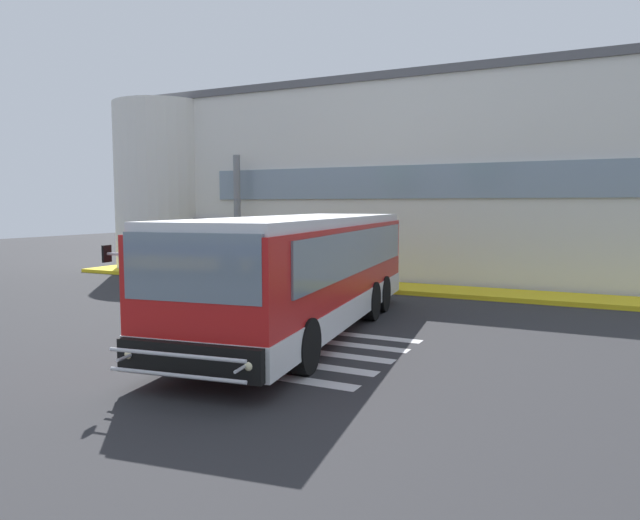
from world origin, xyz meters
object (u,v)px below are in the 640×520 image
at_px(passenger_at_curb_edge, 292,255).
at_px(entry_support_column, 237,215).
at_px(passenger_near_column, 243,253).
at_px(passenger_by_doorway, 256,255).
at_px(bus_main_foreground, 304,276).

bearing_deg(passenger_at_curb_edge, entry_support_column, 164.35).
height_order(entry_support_column, passenger_near_column, entry_support_column).
xyz_separation_m(passenger_near_column, passenger_by_doorway, (0.83, -0.36, 0.00)).
bearing_deg(bus_main_foreground, passenger_at_curb_edge, 120.84).
xyz_separation_m(entry_support_column, passenger_near_column, (0.80, -0.82, -1.49)).
distance_m(entry_support_column, passenger_at_curb_edge, 3.45).
distance_m(entry_support_column, bus_main_foreground, 10.91).
relative_size(bus_main_foreground, passenger_near_column, 6.45).
bearing_deg(entry_support_column, passenger_near_column, -45.64).
bearing_deg(passenger_near_column, passenger_at_curb_edge, -0.67).
bearing_deg(entry_support_column, passenger_at_curb_edge, -15.65).
xyz_separation_m(entry_support_column, passenger_by_doorway, (1.63, -1.18, -1.49)).
distance_m(entry_support_column, passenger_by_doorway, 2.50).
relative_size(entry_support_column, passenger_by_doorway, 2.89).
bearing_deg(entry_support_column, passenger_by_doorway, -35.74).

